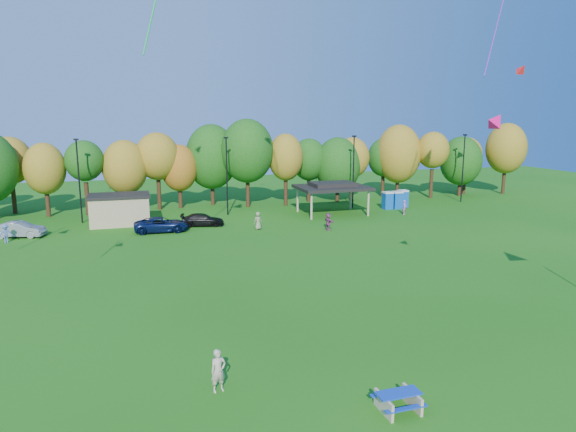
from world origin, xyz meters
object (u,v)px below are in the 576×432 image
object	(u,v)px
picnic_table	(398,400)
car_b	(19,229)
car_c	(161,225)
kite_flyer	(218,371)
car_a	(22,229)
porta_potties	(396,200)
car_d	(202,220)

from	to	relation	value
picnic_table	car_b	size ratio (longest dim) A/B	0.39
picnic_table	car_c	xyz separation A→B (m)	(-6.94, 35.45, 0.30)
picnic_table	car_b	bearing A→B (deg)	117.26
kite_flyer	car_b	distance (m)	36.18
car_a	car_c	xyz separation A→B (m)	(13.02, -2.07, 0.03)
porta_potties	picnic_table	bearing A→B (deg)	-118.56
car_b	car_d	size ratio (longest dim) A/B	1.03
porta_potties	car_d	distance (m)	25.07
picnic_table	car_c	world-z (taller)	car_c
porta_potties	kite_flyer	world-z (taller)	porta_potties
car_a	car_c	bearing A→B (deg)	-87.80
car_a	car_b	bearing A→B (deg)	176.63
car_a	car_d	world-z (taller)	car_a
car_b	car_c	bearing A→B (deg)	-82.95
car_c	car_d	bearing A→B (deg)	-66.98
picnic_table	car_a	bearing A→B (deg)	116.78
kite_flyer	car_c	distance (m)	31.97
porta_potties	car_c	distance (m)	29.61
car_d	porta_potties	bearing A→B (deg)	-70.88
porta_potties	car_c	xyz separation A→B (m)	(-29.13, -5.31, -0.36)
car_a	car_c	distance (m)	13.18
car_b	picnic_table	bearing A→B (deg)	-137.67
car_a	car_d	distance (m)	17.36
car_d	car_c	bearing A→B (deg)	121.74
car_d	picnic_table	bearing A→B (deg)	-165.23
car_a	kite_flyer	bearing A→B (deg)	-147.19
porta_potties	car_a	distance (m)	42.28
car_b	car_c	world-z (taller)	car_b
car_a	car_c	world-z (taller)	car_c
kite_flyer	car_a	size ratio (longest dim) A/B	0.45
kite_flyer	car_b	xyz separation A→B (m)	(-13.60, 33.53, -0.16)
kite_flyer	car_d	xyz separation A→B (m)	(3.89, 33.63, -0.28)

